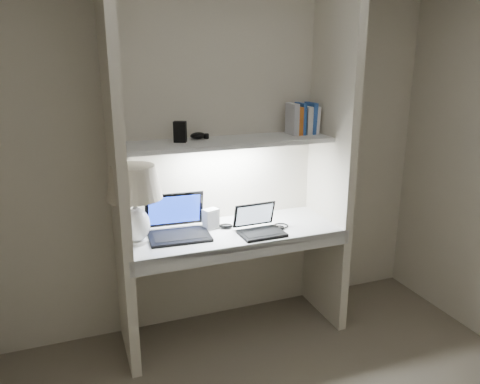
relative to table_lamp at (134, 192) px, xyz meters
name	(u,v)px	position (x,y,z in m)	size (l,w,h in m)	color
back_wall	(220,152)	(0.64, 0.29, 0.14)	(3.20, 0.01, 2.50)	beige
alcove_panel_left	(117,169)	(-0.09, 0.01, 0.14)	(0.06, 0.55, 2.50)	beige
alcove_panel_right	(332,152)	(1.37, 0.01, 0.14)	(0.06, 0.55, 2.50)	beige
desk	(233,233)	(0.64, 0.01, -0.36)	(1.40, 0.55, 0.04)	white
desk_apron	(248,251)	(0.64, -0.25, -0.39)	(1.46, 0.03, 0.10)	silver
shelf	(228,142)	(0.64, 0.11, 0.24)	(1.40, 0.36, 0.03)	silver
strip_light	(228,145)	(0.64, 0.11, 0.22)	(0.60, 0.04, 0.01)	white
table_lamp	(134,192)	(0.00, 0.00, 0.00)	(0.34, 0.34, 0.50)	white
laptop_main	(177,226)	(0.27, 0.06, -0.28)	(0.41, 0.36, 0.26)	black
laptop_netbook	(259,226)	(0.78, -0.10, -0.29)	(0.30, 0.26, 0.19)	black
speaker	(211,219)	(0.51, 0.09, -0.27)	(0.10, 0.07, 0.14)	silver
mouse	(226,226)	(0.60, 0.05, -0.32)	(0.09, 0.06, 0.03)	black
cable_coil	(281,226)	(0.97, -0.05, -0.33)	(0.10, 0.10, 0.01)	black
sticky_note	(181,236)	(0.28, 0.03, -0.34)	(0.08, 0.08, 0.00)	gold
book_row	(302,119)	(1.21, 0.16, 0.36)	(0.21, 0.14, 0.22)	white
shelf_box	(180,132)	(0.33, 0.14, 0.33)	(0.08, 0.06, 0.13)	black
shelf_gadget	(198,136)	(0.46, 0.20, 0.28)	(0.11, 0.08, 0.05)	black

